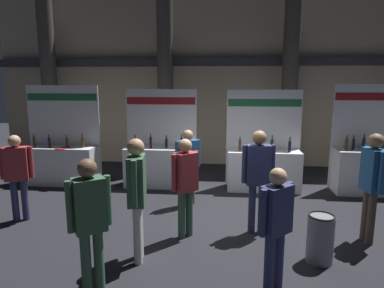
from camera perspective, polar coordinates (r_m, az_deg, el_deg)
The scene contains 15 objects.
ground_plane at distance 6.48m, azimuth 5.58°, elevation -13.11°, with size 29.17×29.17×0.00m, color black.
hall_colonnade at distance 10.52m, azimuth 5.92°, elevation 12.00°, with size 14.58×1.18×5.83m.
exhibitor_booth_0 at distance 9.28m, azimuth -21.44°, elevation -2.61°, with size 1.92×0.73×2.52m.
exhibitor_booth_1 at distance 8.49m, azimuth -5.52°, elevation -3.14°, with size 1.80×0.66×2.42m.
exhibitor_booth_2 at distance 8.35m, azimuth 12.08°, elevation -3.61°, with size 1.82×0.66×2.42m.
exhibitor_booth_3 at distance 8.89m, azimuth 27.60°, elevation -3.44°, with size 1.53×0.66×2.55m.
trash_bin at distance 5.35m, azimuth 21.04°, elevation -14.81°, with size 0.38×0.38×0.72m.
visitor_0 at distance 7.05m, azimuth -0.69°, elevation -2.91°, with size 0.50×0.40×1.62m.
visitor_1 at distance 4.25m, azimuth -17.03°, elevation -11.49°, with size 0.44×0.42×1.71m.
visitor_2 at distance 5.79m, azimuth 11.21°, elevation -4.78°, with size 0.56×0.27×1.80m.
visitor_3 at distance 5.56m, azimuth -1.15°, elevation -6.03°, with size 0.44×0.43×1.69m.
visitor_4 at distance 7.03m, azimuth -27.68°, elevation -3.98°, with size 0.56×0.34×1.64m.
visitor_5 at distance 6.07m, azimuth 28.38°, elevation -5.15°, with size 0.27×0.54×1.80m.
visitor_6 at distance 4.28m, azimuth 14.12°, elevation -12.47°, with size 0.43×0.43×1.59m.
visitor_7 at distance 4.85m, azimuth -9.37°, elevation -7.44°, with size 0.29×0.61×1.82m.
Camera 1 is at (-0.03, -5.95, 2.57)m, focal length 31.27 mm.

